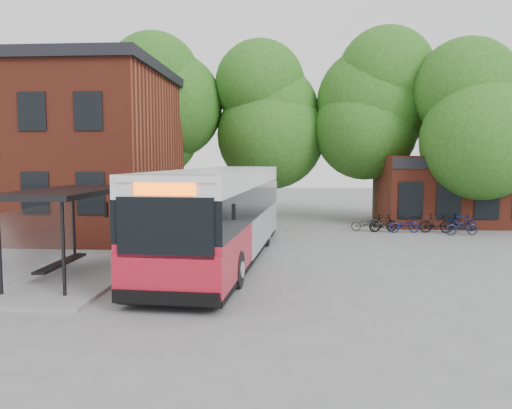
# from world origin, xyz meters

# --- Properties ---
(ground) EXTENTS (100.00, 100.00, 0.00)m
(ground) POSITION_xyz_m (0.00, 0.00, 0.00)
(ground) COLOR slate
(shop_row) EXTENTS (14.00, 6.20, 4.00)m
(shop_row) POSITION_xyz_m (15.00, 14.00, 2.00)
(shop_row) COLOR maroon
(shop_row) RESTS_ON ground
(bus_shelter) EXTENTS (3.60, 7.00, 2.90)m
(bus_shelter) POSITION_xyz_m (-4.50, -1.00, 1.45)
(bus_shelter) COLOR black
(bus_shelter) RESTS_ON ground
(bike_rail) EXTENTS (5.20, 0.10, 0.38)m
(bike_rail) POSITION_xyz_m (9.28, 10.00, 0.19)
(bike_rail) COLOR black
(bike_rail) RESTS_ON ground
(tree_0) EXTENTS (7.92, 7.92, 11.00)m
(tree_0) POSITION_xyz_m (-6.00, 16.00, 5.50)
(tree_0) COLOR #245A18
(tree_0) RESTS_ON ground
(tree_1) EXTENTS (7.92, 7.92, 10.40)m
(tree_1) POSITION_xyz_m (1.00, 17.00, 5.20)
(tree_1) COLOR #245A18
(tree_1) RESTS_ON ground
(tree_2) EXTENTS (7.92, 7.92, 11.00)m
(tree_2) POSITION_xyz_m (8.00, 16.00, 5.50)
(tree_2) COLOR #245A18
(tree_2) RESTS_ON ground
(tree_3) EXTENTS (7.04, 7.04, 9.28)m
(tree_3) POSITION_xyz_m (13.00, 12.00, 4.64)
(tree_3) COLOR #245A18
(tree_3) RESTS_ON ground
(city_bus) EXTENTS (3.83, 13.74, 3.45)m
(city_bus) POSITION_xyz_m (-0.03, 2.19, 1.72)
(city_bus) COLOR #B51629
(city_bus) RESTS_ON ground
(bicycle_0) EXTENTS (1.59, 0.66, 0.82)m
(bicycle_0) POSITION_xyz_m (6.54, 10.25, 0.41)
(bicycle_0) COLOR #2F2A22
(bicycle_0) RESTS_ON ground
(bicycle_1) EXTENTS (1.63, 0.85, 0.95)m
(bicycle_1) POSITION_xyz_m (7.40, 10.09, 0.47)
(bicycle_1) COLOR black
(bicycle_1) RESTS_ON ground
(bicycle_2) EXTENTS (1.65, 0.76, 0.84)m
(bicycle_2) POSITION_xyz_m (8.44, 9.86, 0.42)
(bicycle_2) COLOR navy
(bicycle_2) RESTS_ON ground
(bicycle_5) EXTENTS (1.71, 0.56, 1.01)m
(bicycle_5) POSITION_xyz_m (10.07, 9.94, 0.51)
(bicycle_5) COLOR black
(bicycle_5) RESTS_ON ground
(bicycle_6) EXTENTS (1.76, 0.87, 0.89)m
(bicycle_6) POSITION_xyz_m (11.13, 9.18, 0.44)
(bicycle_6) COLOR #21212C
(bicycle_6) RESTS_ON ground
(bicycle_7) EXTENTS (1.61, 0.87, 0.93)m
(bicycle_7) POSITION_xyz_m (11.63, 10.79, 0.47)
(bicycle_7) COLOR #081854
(bicycle_7) RESTS_ON ground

